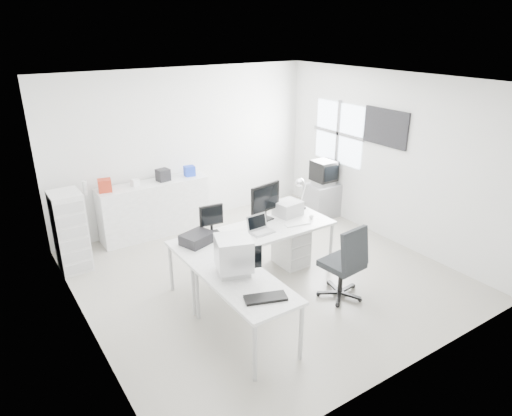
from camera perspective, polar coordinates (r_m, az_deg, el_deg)
floor at (r=6.87m, az=0.93°, el=-8.29°), size 5.00×5.00×0.01m
ceiling at (r=5.97m, az=1.10°, el=15.62°), size 5.00×5.00×0.01m
back_wall at (r=8.37m, az=-8.79°, el=7.47°), size 5.00×0.02×2.80m
left_wall at (r=5.37m, az=-21.59°, el=-2.21°), size 0.02×5.00×2.80m
right_wall at (r=7.91m, az=16.22°, el=5.98°), size 0.02×5.00×2.80m
window at (r=8.64m, az=10.25°, el=9.19°), size 0.02×1.20×1.10m
wall_picture at (r=7.83m, az=15.90°, el=9.65°), size 0.04×0.90×0.60m
main_desk at (r=6.61m, az=-0.15°, el=-5.85°), size 2.40×0.80×0.75m
side_desk at (r=5.42m, az=-1.29°, el=-12.70°), size 0.70×1.40×0.75m
drawer_pedestal at (r=7.05m, az=4.40°, el=-4.75°), size 0.40×0.50×0.60m
inkjet_printer at (r=6.11m, az=-7.36°, el=-3.79°), size 0.48×0.42×0.14m
lcd_monitor_small at (r=6.30m, az=-5.59°, el=-1.50°), size 0.36×0.23×0.42m
lcd_monitor_large at (r=6.70m, az=1.17°, el=0.77°), size 0.58×0.32×0.57m
laptop at (r=6.35m, az=0.72°, el=-2.27°), size 0.33×0.33×0.20m
white_keyboard at (r=6.68m, az=5.22°, el=-1.98°), size 0.41×0.19×0.02m
white_mouse at (r=6.88m, az=6.93°, el=-1.08°), size 0.07×0.07×0.07m
laser_printer at (r=6.97m, az=4.01°, el=-0.01°), size 0.42×0.37×0.22m
desk_lamp at (r=7.19m, az=5.87°, el=1.59°), size 0.17×0.17×0.44m
crt_monitor at (r=5.28m, az=-2.81°, el=-5.83°), size 0.55×0.55×0.50m
black_keyboard at (r=4.93m, az=1.20°, el=-11.17°), size 0.49×0.32×0.03m
office_chair at (r=6.21m, az=10.71°, el=-6.45°), size 0.69×0.69×1.09m
tv_cabinet at (r=8.86m, az=8.28°, el=0.99°), size 0.59×0.48×0.64m
crt_tv at (r=8.69m, az=8.48°, el=4.36°), size 0.50×0.48×0.45m
sideboard at (r=8.15m, az=-12.53°, el=-0.06°), size 1.90×0.48×0.95m
clutter_box_a at (r=7.73m, az=-18.38°, el=2.69°), size 0.24×0.22×0.21m
clutter_box_b at (r=7.88m, az=-14.87°, el=3.10°), size 0.14×0.13×0.12m
clutter_box_c at (r=8.02m, az=-11.55°, el=4.07°), size 0.23×0.22×0.21m
clutter_box_d at (r=8.21m, az=-8.32°, el=4.61°), size 0.19×0.17×0.18m
clutter_bottle at (r=7.70m, az=-20.60°, el=2.38°), size 0.07×0.07×0.22m
filing_cabinet at (r=7.30m, az=-22.20°, el=-2.73°), size 0.43×0.51×1.22m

